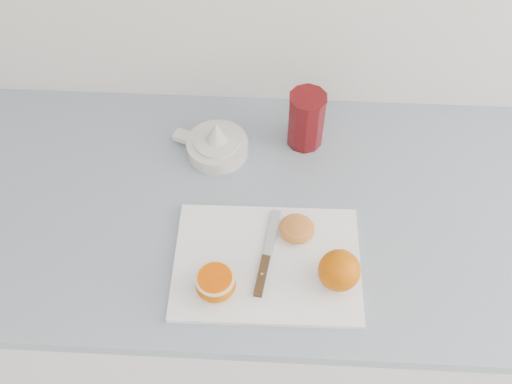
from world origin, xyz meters
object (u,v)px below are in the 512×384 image
Objects in this scene: counter at (255,299)px; citrus_juicer at (217,144)px; red_tumbler at (306,121)px; half_orange at (216,283)px; cutting_board at (267,263)px.

citrus_juicer is (-0.09, 0.13, 0.47)m from counter.
counter is at bearing -55.84° from citrus_juicer.
red_tumbler is at bearing 12.75° from citrus_juicer.
red_tumbler is at bearing 67.25° from half_orange.
citrus_juicer is (-0.03, 0.33, -0.01)m from half_orange.
half_orange is (-0.06, -0.21, 0.48)m from counter.
cutting_board is at bearing -102.37° from red_tumbler.
half_orange is at bearing -84.91° from citrus_juicer.
counter is at bearing 102.30° from cutting_board.
red_tumbler reaches higher than counter.
red_tumbler is (0.19, 0.04, 0.04)m from citrus_juicer.
cutting_board is 2.09× the size of citrus_juicer.
counter is 0.54m from red_tumbler.
half_orange is at bearing -145.14° from cutting_board.
cutting_board is 2.63× the size of red_tumbler.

